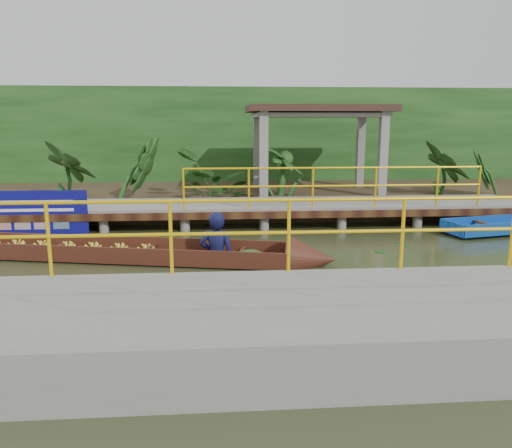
{
  "coord_description": "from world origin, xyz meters",
  "views": [
    {
      "loc": [
        -0.15,
        -9.65,
        2.67
      ],
      "look_at": [
        0.62,
        0.5,
        0.6
      ],
      "focal_mm": 35.0,
      "sensor_mm": 36.0,
      "label": 1
    }
  ],
  "objects": [
    {
      "name": "near_dock",
      "position": [
        1.0,
        -4.2,
        0.3
      ],
      "size": [
        18.0,
        2.4,
        1.73
      ],
      "color": "slate",
      "rests_on": "ground"
    },
    {
      "name": "blue_banner",
      "position": [
        -5.03,
        2.48,
        0.56
      ],
      "size": [
        3.45,
        0.04,
        1.08
      ],
      "color": "navy",
      "rests_on": "ground"
    },
    {
      "name": "pavilion",
      "position": [
        3.0,
        6.3,
        2.82
      ],
      "size": [
        4.4,
        3.0,
        3.0
      ],
      "color": "slate",
      "rests_on": "ground"
    },
    {
      "name": "ground",
      "position": [
        0.0,
        0.0,
        0.0
      ],
      "size": [
        80.0,
        80.0,
        0.0
      ],
      "primitive_type": "plane",
      "color": "#2D3219",
      "rests_on": "ground"
    },
    {
      "name": "land_strip",
      "position": [
        0.0,
        7.5,
        0.23
      ],
      "size": [
        30.0,
        8.0,
        0.45
      ],
      "primitive_type": "cube",
      "color": "#332819",
      "rests_on": "ground"
    },
    {
      "name": "foliage_backdrop",
      "position": [
        0.0,
        10.0,
        2.0
      ],
      "size": [
        30.0,
        0.8,
        4.0
      ],
      "primitive_type": "cube",
      "color": "#153A12",
      "rests_on": "ground"
    },
    {
      "name": "far_dock",
      "position": [
        0.02,
        3.43,
        0.48
      ],
      "size": [
        16.0,
        2.06,
        1.66
      ],
      "color": "slate",
      "rests_on": "ground"
    },
    {
      "name": "tropical_plants",
      "position": [
        1.56,
        5.3,
        1.17
      ],
      "size": [
        14.16,
        1.16,
        1.45
      ],
      "color": "#153A12",
      "rests_on": "ground"
    },
    {
      "name": "vendor_boat",
      "position": [
        -2.12,
        0.18,
        0.28
      ],
      "size": [
        9.3,
        2.82,
        2.24
      ],
      "rotation": [
        0.0,
        0.0,
        -0.21
      ],
      "color": "#391B0F",
      "rests_on": "ground"
    }
  ]
}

